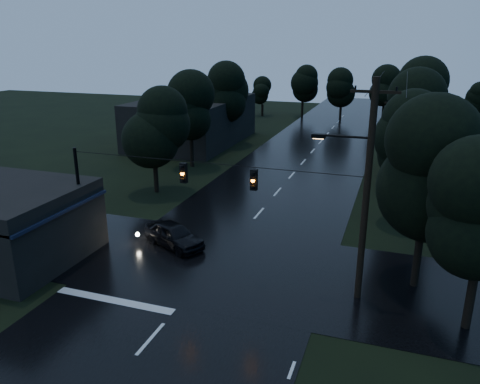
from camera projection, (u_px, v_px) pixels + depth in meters
The scene contains 16 objects.
main_road at pixel (292, 176), 41.16m from camera, with size 12.00×120.00×0.02m, color black.
cross_street at pixel (216, 264), 24.98m from camera, with size 60.00×9.00×0.02m, color black.
building_far_right at pixel (464, 153), 39.74m from camera, with size 10.00×14.00×4.40m, color black.
building_far_left at pixel (193, 121), 53.70m from camera, with size 10.00×16.00×5.00m, color black.
utility_pole_main at pixel (365, 189), 20.16m from camera, with size 3.50×0.30×10.00m.
utility_pole_far at pixel (394, 143), 35.59m from camera, with size 2.00×0.30×7.50m.
anchor_pole_left at pixel (80, 202), 25.47m from camera, with size 0.18×0.18×6.00m, color black.
span_signals at pixel (217, 175), 22.27m from camera, with size 15.00×0.37×1.12m.
tree_corner_near at pixel (429, 166), 20.92m from camera, with size 4.48×4.48×9.44m.
tree_left_a at pixel (153, 126), 35.12m from camera, with size 3.92×3.92×8.26m.
tree_left_b at pixel (190, 106), 42.38m from camera, with size 4.20×4.20×8.85m.
tree_left_c at pixel (223, 91), 51.44m from camera, with size 4.48×4.48×9.44m.
tree_right_a at pixel (406, 136), 29.44m from camera, with size 4.20×4.20×8.85m.
tree_right_b at pixel (415, 113), 36.33m from camera, with size 4.48×4.48×9.44m.
tree_right_c at pixel (421, 94), 45.01m from camera, with size 4.76×4.76×10.03m.
car at pixel (174, 235), 26.92m from camera, with size 1.65×4.11×1.40m, color black.
Camera 1 is at (8.57, -8.90, 11.41)m, focal length 35.00 mm.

